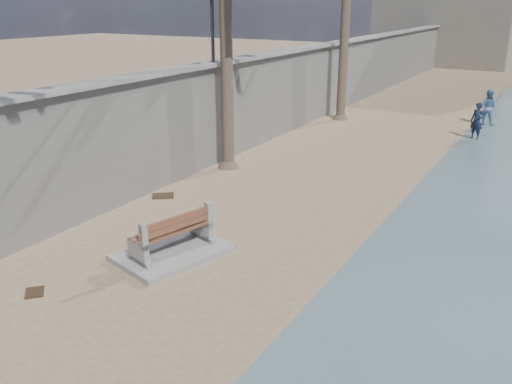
% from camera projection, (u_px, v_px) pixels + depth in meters
% --- Properties ---
extents(seawall, '(0.45, 70.00, 3.50)m').
position_uv_depth(seawall, '(307.00, 86.00, 25.93)').
color(seawall, gray).
rests_on(seawall, ground_plane).
extents(wall_cap, '(0.80, 70.00, 0.12)m').
position_uv_depth(wall_cap, '(308.00, 48.00, 25.33)').
color(wall_cap, gray).
rests_on(wall_cap, seawall).
extents(bench_far, '(2.31, 2.87, 1.05)m').
position_uv_depth(bench_far, '(172.00, 237.00, 12.54)').
color(bench_far, gray).
rests_on(bench_far, ground_plane).
extents(person_a, '(0.78, 0.67, 1.82)m').
position_uv_depth(person_a, '(477.00, 118.00, 22.98)').
color(person_a, '#141D37').
rests_on(person_a, ground_plane).
extents(person_b, '(0.94, 0.75, 1.88)m').
position_uv_depth(person_b, '(488.00, 105.00, 25.66)').
color(person_b, '#4D71A0').
rests_on(person_b, ground_plane).
extents(debris_c, '(0.83, 0.80, 0.03)m').
position_uv_depth(debris_c, '(163.00, 196.00, 16.51)').
color(debris_c, '#382616').
rests_on(debris_c, ground_plane).
extents(debris_d, '(0.58, 0.57, 0.03)m').
position_uv_depth(debris_d, '(35.00, 292.00, 11.06)').
color(debris_d, '#382616').
rests_on(debris_d, ground_plane).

